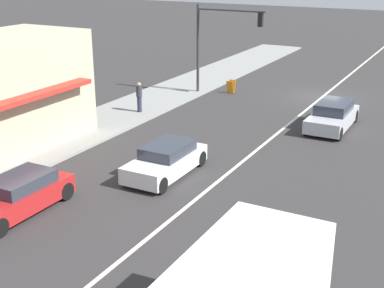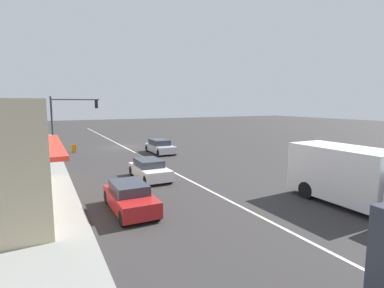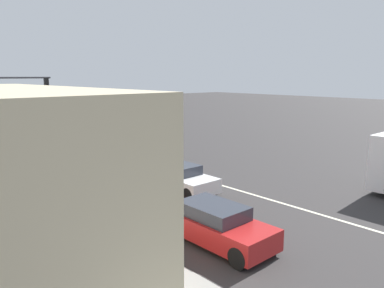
% 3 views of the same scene
% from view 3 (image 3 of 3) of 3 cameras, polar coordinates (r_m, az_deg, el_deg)
% --- Properties ---
extents(ground_plane, '(160.00, 160.00, 0.00)m').
position_cam_3_polar(ground_plane, '(18.46, 7.78, -7.21)').
color(ground_plane, '#333030').
extents(sidewalk_right, '(4.00, 73.00, 0.12)m').
position_cam_3_polar(sidewalk_right, '(12.93, -18.14, -15.28)').
color(sidewalk_right, gray).
rests_on(sidewalk_right, ground).
extents(lane_marking_center, '(0.16, 60.00, 0.01)m').
position_cam_3_polar(lane_marking_center, '(32.74, -16.96, 0.17)').
color(lane_marking_center, beige).
rests_on(lane_marking_center, ground).
extents(building_corner_store, '(5.11, 10.92, 5.09)m').
position_cam_3_polar(building_corner_store, '(12.19, -26.69, -4.42)').
color(building_corner_store, '#C6B793').
rests_on(building_corner_store, sidewalk_right).
extents(traffic_signal_main, '(4.59, 0.34, 5.60)m').
position_cam_3_polar(traffic_signal_main, '(27.66, -26.55, 5.87)').
color(traffic_signal_main, '#333338').
rests_on(traffic_signal_main, sidewalk_right).
extents(pedestrian, '(0.34, 0.34, 1.71)m').
position_cam_3_polar(pedestrian, '(21.80, -26.91, -2.76)').
color(pedestrian, '#282D42').
rests_on(pedestrian, sidewalk_right).
extents(warning_aframe_sign, '(0.45, 0.53, 0.84)m').
position_cam_3_polar(warning_aframe_sign, '(29.17, -25.60, -0.77)').
color(warning_aframe_sign, orange).
rests_on(warning_aframe_sign, ground).
extents(sedan_silver, '(1.85, 4.40, 1.38)m').
position_cam_3_polar(sedan_silver, '(28.40, -7.70, 0.37)').
color(sedan_silver, '#B7BABF').
rests_on(sedan_silver, ground).
extents(van_white, '(1.79, 4.11, 1.31)m').
position_cam_3_polar(van_white, '(18.34, -2.14, -5.17)').
color(van_white, silver).
rests_on(van_white, ground).
extents(hatchback_red, '(1.74, 4.07, 1.32)m').
position_cam_3_polar(hatchback_red, '(12.81, 3.73, -12.16)').
color(hatchback_red, '#AD1E1E').
rests_on(hatchback_red, ground).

